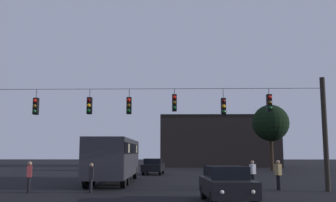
% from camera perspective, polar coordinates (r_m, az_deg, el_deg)
% --- Properties ---
extents(ground_plane, '(168.00, 168.00, 0.00)m').
position_cam_1_polar(ground_plane, '(31.31, -0.70, -11.54)').
color(ground_plane, black).
rests_on(ground_plane, ground).
extents(overhead_signal_span, '(18.84, 0.44, 6.28)m').
position_cam_1_polar(overhead_signal_span, '(21.34, -1.86, -3.19)').
color(overhead_signal_span, black).
rests_on(overhead_signal_span, ground).
extents(city_bus, '(2.78, 11.06, 3.00)m').
position_cam_1_polar(city_bus, '(27.37, -7.97, -8.11)').
color(city_bus, '#2D2D33').
rests_on(city_bus, ground).
extents(car_near_right, '(2.07, 4.43, 1.52)m').
position_cam_1_polar(car_near_right, '(16.69, 8.69, -12.09)').
color(car_near_right, black).
rests_on(car_near_right, ground).
extents(car_far_left, '(2.04, 4.42, 1.52)m').
position_cam_1_polar(car_far_left, '(37.15, -2.19, -9.70)').
color(car_far_left, black).
rests_on(car_far_left, ground).
extents(pedestrian_crossing_left, '(0.33, 0.41, 1.62)m').
position_cam_1_polar(pedestrian_crossing_left, '(21.76, -20.03, -10.36)').
color(pedestrian_crossing_left, black).
rests_on(pedestrian_crossing_left, ground).
extents(pedestrian_crossing_center, '(0.36, 0.42, 1.61)m').
position_cam_1_polar(pedestrian_crossing_center, '(24.12, 12.56, -10.36)').
color(pedestrian_crossing_center, black).
rests_on(pedestrian_crossing_center, ground).
extents(pedestrian_crossing_right, '(0.28, 0.38, 1.54)m').
position_cam_1_polar(pedestrian_crossing_right, '(20.85, -11.43, -10.95)').
color(pedestrian_crossing_right, black).
rests_on(pedestrian_crossing_right, ground).
extents(pedestrian_near_bus, '(0.36, 0.42, 1.67)m').
position_cam_1_polar(pedestrian_near_bus, '(22.76, 16.17, -10.31)').
color(pedestrian_near_bus, black).
rests_on(pedestrian_near_bus, ground).
extents(corner_building, '(17.13, 11.71, 7.46)m').
position_cam_1_polar(corner_building, '(59.93, 7.33, -6.06)').
color(corner_building, black).
rests_on(corner_building, ground).
extents(tree_left_silhouette, '(4.22, 4.22, 7.59)m').
position_cam_1_polar(tree_left_silhouette, '(45.69, 15.10, -3.21)').
color(tree_left_silhouette, '#2D2116').
rests_on(tree_left_silhouette, ground).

